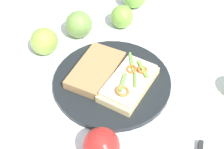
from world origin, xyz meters
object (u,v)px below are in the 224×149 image
at_px(plate, 112,82).
at_px(bread_slice_side, 96,70).
at_px(apple_0, 122,17).
at_px(apple_5, 79,24).
at_px(apple_4, 44,41).
at_px(sandwich, 129,82).
at_px(apple_3, 101,146).

xyz_separation_m(plate, bread_slice_side, (0.01, 0.05, 0.02)).
height_order(apple_0, apple_5, apple_5).
xyz_separation_m(apple_4, apple_5, (0.10, -0.06, 0.00)).
bearing_deg(bread_slice_side, plate, 85.07).
relative_size(sandwich, bread_slice_side, 1.09).
relative_size(apple_3, apple_4, 1.02).
distance_m(bread_slice_side, apple_3, 0.24).
height_order(apple_3, apple_5, apple_5).
distance_m(plate, apple_3, 0.22).
bearing_deg(apple_5, plate, -135.05).
distance_m(plate, apple_0, 0.25).
relative_size(plate, sandwich, 1.67).
bearing_deg(bread_slice_side, sandwich, 85.35).
xyz_separation_m(plate, apple_0, (0.24, 0.05, 0.03)).
bearing_deg(apple_3, apple_5, 28.98).
height_order(sandwich, apple_3, apple_3).
relative_size(sandwich, apple_5, 2.27).
bearing_deg(apple_4, plate, -104.48).
relative_size(plate, apple_3, 3.86).
height_order(plate, apple_5, apple_5).
bearing_deg(apple_3, apple_0, 11.70).
height_order(bread_slice_side, apple_5, apple_5).
xyz_separation_m(apple_3, apple_5, (0.37, 0.20, 0.00)).
distance_m(sandwich, apple_4, 0.28).
bearing_deg(apple_0, apple_5, 127.17).
distance_m(plate, sandwich, 0.06).
bearing_deg(apple_4, bread_slice_side, -105.19).
height_order(bread_slice_side, apple_4, apple_4).
height_order(apple_0, apple_3, apple_3).
bearing_deg(sandwich, apple_4, -92.01).
xyz_separation_m(sandwich, bread_slice_side, (0.02, 0.10, -0.01)).
distance_m(apple_0, apple_3, 0.46).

